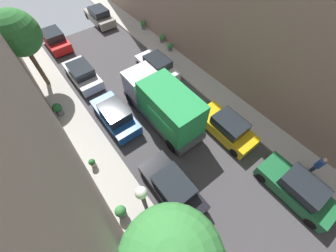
# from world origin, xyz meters

# --- Properties ---
(ground) EXTENTS (32.00, 32.00, 0.00)m
(ground) POSITION_xyz_m (0.00, 0.00, 0.00)
(ground) COLOR #423F42
(sidewalk_left) EXTENTS (2.00, 44.00, 0.15)m
(sidewalk_left) POSITION_xyz_m (-5.00, 0.00, 0.07)
(sidewalk_left) COLOR #B7B2A8
(sidewalk_left) RESTS_ON ground
(sidewalk_right) EXTENTS (2.00, 44.00, 0.15)m
(sidewalk_right) POSITION_xyz_m (5.00, 0.00, 0.07)
(sidewalk_right) COLOR #B7B2A8
(sidewalk_right) RESTS_ON ground
(parked_car_left_2) EXTENTS (1.78, 4.20, 1.57)m
(parked_car_left_2) POSITION_xyz_m (-2.70, -3.29, 0.72)
(parked_car_left_2) COLOR black
(parked_car_left_2) RESTS_ON ground
(parked_car_left_3) EXTENTS (1.78, 4.20, 1.57)m
(parked_car_left_3) POSITION_xyz_m (-2.70, 3.09, 0.72)
(parked_car_left_3) COLOR #194799
(parked_car_left_3) RESTS_ON ground
(parked_car_left_4) EXTENTS (1.78, 4.20, 1.57)m
(parked_car_left_4) POSITION_xyz_m (-2.70, 8.54, 0.72)
(parked_car_left_4) COLOR silver
(parked_car_left_4) RESTS_ON ground
(parked_car_left_5) EXTENTS (1.78, 4.20, 1.57)m
(parked_car_left_5) POSITION_xyz_m (-2.70, 14.83, 0.72)
(parked_car_left_5) COLOR red
(parked_car_left_5) RESTS_ON ground
(parked_car_right_1) EXTENTS (1.78, 4.20, 1.57)m
(parked_car_right_1) POSITION_xyz_m (2.70, -7.54, 0.72)
(parked_car_right_1) COLOR #1E6638
(parked_car_right_1) RESTS_ON ground
(parked_car_right_2) EXTENTS (1.78, 4.20, 1.57)m
(parked_car_right_2) POSITION_xyz_m (2.70, -2.34, 0.72)
(parked_car_right_2) COLOR gold
(parked_car_right_2) RESTS_ON ground
(parked_car_right_3) EXTENTS (1.78, 4.20, 1.57)m
(parked_car_right_3) POSITION_xyz_m (2.70, 5.59, 0.72)
(parked_car_right_3) COLOR white
(parked_car_right_3) RESTS_ON ground
(parked_car_right_4) EXTENTS (1.78, 4.20, 1.57)m
(parked_car_right_4) POSITION_xyz_m (2.70, 16.17, 0.72)
(parked_car_right_4) COLOR gray
(parked_car_right_4) RESTS_ON ground
(delivery_truck) EXTENTS (2.26, 6.60, 3.38)m
(delivery_truck) POSITION_xyz_m (0.00, 1.13, 1.79)
(delivery_truck) COLOR #4C4C51
(delivery_truck) RESTS_ON ground
(pedestrian) EXTENTS (0.40, 0.36, 1.72)m
(pedestrian) POSITION_xyz_m (4.57, -7.46, 1.07)
(pedestrian) COLOR #2D334C
(pedestrian) RESTS_ON sidewalk_right
(street_tree_0) EXTENTS (2.99, 2.99, 5.84)m
(street_tree_0) POSITION_xyz_m (-5.27, 9.99, 4.46)
(street_tree_0) COLOR brown
(street_tree_0) RESTS_ON sidewalk_left
(potted_plant_0) EXTENTS (0.40, 0.40, 0.70)m
(potted_plant_0) POSITION_xyz_m (-5.55, 0.90, 0.53)
(potted_plant_0) COLOR #B2A899
(potted_plant_0) RESTS_ON sidewalk_left
(potted_plant_1) EXTENTS (0.65, 0.65, 1.01)m
(potted_plant_1) POSITION_xyz_m (-5.65, 6.16, 0.70)
(potted_plant_1) COLOR slate
(potted_plant_1) RESTS_ON sidewalk_left
(potted_plant_2) EXTENTS (0.55, 0.55, 0.86)m
(potted_plant_2) POSITION_xyz_m (5.59, 12.02, 0.62)
(potted_plant_2) COLOR slate
(potted_plant_2) RESTS_ON sidewalk_right
(potted_plant_3) EXTENTS (0.51, 0.51, 0.74)m
(potted_plant_3) POSITION_xyz_m (5.69, 8.91, 0.55)
(potted_plant_3) COLOR slate
(potted_plant_3) RESTS_ON sidewalk_right
(potted_plant_4) EXTENTS (0.49, 0.49, 0.73)m
(potted_plant_4) POSITION_xyz_m (5.50, 7.39, 0.53)
(potted_plant_4) COLOR slate
(potted_plant_4) RESTS_ON sidewalk_right
(potted_plant_5) EXTENTS (0.59, 0.59, 0.92)m
(potted_plant_5) POSITION_xyz_m (-5.60, -2.63, 0.65)
(potted_plant_5) COLOR slate
(potted_plant_5) RESTS_ON sidewalk_left
(lamp_post) EXTENTS (0.44, 0.44, 5.05)m
(lamp_post) POSITION_xyz_m (-4.60, -3.86, 3.51)
(lamp_post) COLOR #333338
(lamp_post) RESTS_ON sidewalk_left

